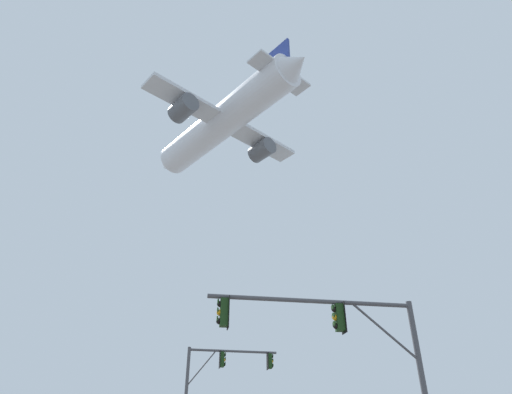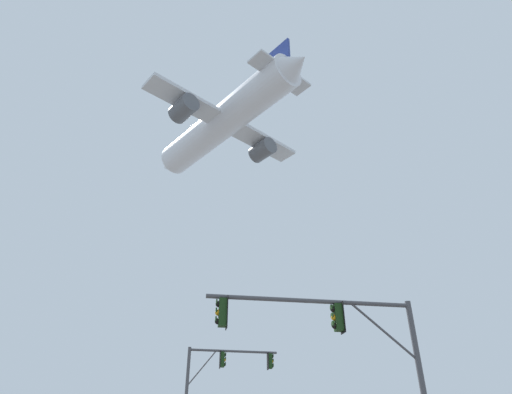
% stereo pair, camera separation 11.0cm
% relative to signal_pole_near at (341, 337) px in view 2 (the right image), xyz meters
% --- Properties ---
extents(signal_pole_near, '(7.19, 1.36, 5.65)m').
position_rel_signal_pole_near_xyz_m(signal_pole_near, '(0.00, 0.00, 0.00)').
color(signal_pole_near, '#4C4C51').
rests_on(signal_pole_near, ground).
extents(signal_pole_far, '(5.59, 1.32, 6.40)m').
position_rel_signal_pole_near_xyz_m(signal_pole_far, '(-5.01, 13.62, 0.46)').
color(signal_pole_far, '#4C4C51').
rests_on(signal_pole_far, ground).
extents(airplane, '(19.91, 22.09, 7.23)m').
position_rel_signal_pole_near_xyz_m(airplane, '(-6.53, 24.61, 29.45)').
color(airplane, white).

